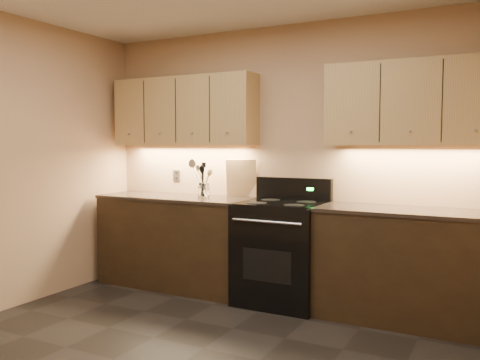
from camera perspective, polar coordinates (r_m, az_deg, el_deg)
name	(u,v)px	position (r m, az deg, el deg)	size (l,w,h in m)	color
wall_back	(288,161)	(4.94, 5.37, 2.16)	(4.00, 0.04, 2.60)	tan
counter_left	(177,241)	(5.30, -7.12, -6.82)	(1.62, 0.62, 0.93)	black
counter_right	(406,266)	(4.44, 18.18, -9.11)	(1.46, 0.62, 0.93)	black
stove	(282,251)	(4.72, 4.72, -7.98)	(0.76, 0.68, 1.14)	black
upper_cab_left	(184,111)	(5.34, -6.31, 7.66)	(1.60, 0.30, 0.70)	tan
upper_cab_right	(413,103)	(4.49, 18.88, 8.17)	(1.44, 0.30, 0.70)	tan
outlet_plate	(177,176)	(5.57, -7.14, 0.50)	(0.09, 0.01, 0.12)	#B2B5BA
utensil_crock	(204,191)	(5.08, -4.11, -1.22)	(0.15, 0.15, 0.14)	white
cutting_board	(241,178)	(5.11, 0.15, 0.21)	(0.31, 0.02, 0.39)	#DCB976
wooden_spoon	(201,181)	(5.08, -4.43, -0.16)	(0.06, 0.06, 0.29)	#DCB976
black_spoon	(203,180)	(5.10, -4.14, 0.04)	(0.06, 0.06, 0.32)	black
black_turner	(202,179)	(5.05, -4.29, 0.14)	(0.08, 0.08, 0.35)	black
steel_spatula	(207,179)	(5.06, -3.72, 0.09)	(0.08, 0.08, 0.33)	silver
steel_skimmer	(205,177)	(5.04, -3.94, 0.38)	(0.09, 0.09, 0.39)	silver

